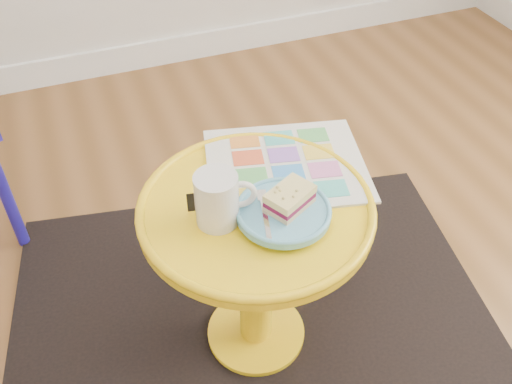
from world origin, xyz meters
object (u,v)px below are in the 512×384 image
object	(u,v)px
mug	(218,198)
plate	(283,212)
side_table	(256,249)
newspaper	(286,165)

from	to	relation	value
mug	plate	world-z (taller)	mug
side_table	mug	world-z (taller)	mug
side_table	mug	distance (m)	0.22
mug	plate	distance (m)	0.14
mug	side_table	bearing A→B (deg)	19.17
newspaper	plate	world-z (taller)	plate
mug	plate	size ratio (longest dim) A/B	0.65
side_table	mug	xyz separation A→B (m)	(-0.09, -0.01, 0.20)
side_table	mug	size ratio (longest dim) A/B	3.99
plate	newspaper	bearing A→B (deg)	65.03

